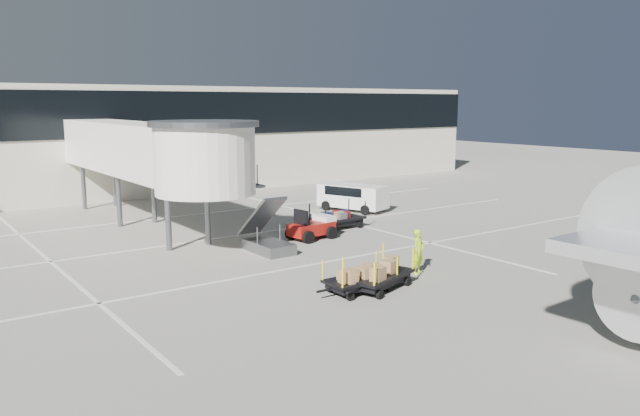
# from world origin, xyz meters

# --- Properties ---
(ground) EXTENTS (140.00, 140.00, 0.00)m
(ground) POSITION_xyz_m (0.00, 0.00, 0.00)
(ground) COLOR #A4A093
(ground) RESTS_ON ground
(lane_markings) EXTENTS (40.00, 30.00, 0.02)m
(lane_markings) POSITION_xyz_m (-0.67, 9.33, 0.01)
(lane_markings) COLOR silver
(lane_markings) RESTS_ON ground
(terminal) EXTENTS (64.00, 12.11, 15.20)m
(terminal) POSITION_xyz_m (-0.35, 29.94, 4.11)
(terminal) COLOR beige
(terminal) RESTS_ON ground
(jet_bridge) EXTENTS (5.70, 20.40, 6.03)m
(jet_bridge) POSITION_xyz_m (-3.97, 12.26, 4.28)
(jet_bridge) COLOR white
(jet_bridge) RESTS_ON ground
(baggage_tug) EXTENTS (2.54, 1.80, 1.58)m
(baggage_tug) POSITION_xyz_m (1.84, 6.13, 0.58)
(baggage_tug) COLOR maroon
(baggage_tug) RESTS_ON ground
(suitcase_cart) EXTENTS (3.71, 1.68, 1.44)m
(suitcase_cart) POSITION_xyz_m (4.50, 7.45, 0.51)
(suitcase_cart) COLOR black
(suitcase_cart) RESTS_ON ground
(box_cart_near) EXTENTS (3.63, 2.26, 1.40)m
(box_cart_near) POSITION_xyz_m (-1.07, -2.42, 0.52)
(box_cart_near) COLOR black
(box_cart_near) RESTS_ON ground
(box_cart_far) EXTENTS (3.23, 1.33, 1.27)m
(box_cart_far) POSITION_xyz_m (-1.92, -2.22, 0.48)
(box_cart_far) COLOR black
(box_cart_far) RESTS_ON ground
(ground_worker) EXTENTS (0.77, 0.64, 1.83)m
(ground_worker) POSITION_xyz_m (1.60, -1.63, 0.92)
(ground_worker) COLOR #A3D516
(ground_worker) RESTS_ON ground
(minivan) EXTENTS (3.12, 4.71, 1.66)m
(minivan) POSITION_xyz_m (8.65, 11.56, 1.00)
(minivan) COLOR white
(minivan) RESTS_ON ground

